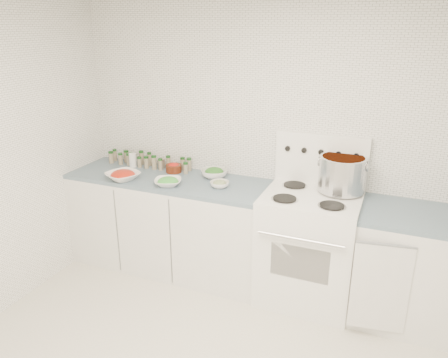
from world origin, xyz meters
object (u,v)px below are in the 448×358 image
stove (309,244)px  bowl_tomato (123,175)px  bowl_snowpea (168,182)px  stock_pot (342,173)px

stove → bowl_tomato: size_ratio=3.73×
bowl_tomato → bowl_snowpea: size_ratio=1.22×
bowl_tomato → bowl_snowpea: (0.44, 0.03, -0.01)m
bowl_tomato → bowl_snowpea: 0.44m
stock_pot → bowl_tomato: 1.88m
stock_pot → stove: bearing=-141.2°
bowl_snowpea → bowl_tomato: bearing=-176.4°
bowl_tomato → bowl_snowpea: bowl_tomato is taller
stove → bowl_tomato: bearing=-173.2°
stove → stock_pot: bearing=38.8°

